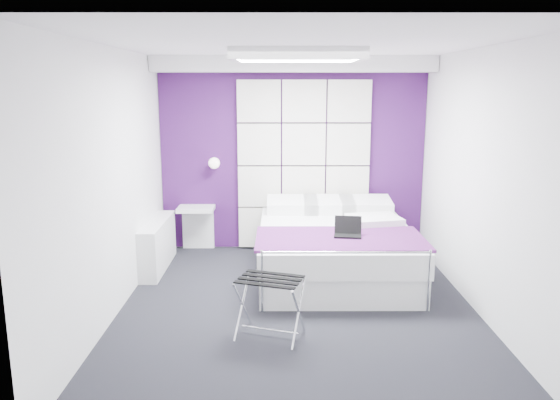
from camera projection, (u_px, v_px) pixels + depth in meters
name	position (u px, v px, depth m)	size (l,w,h in m)	color
floor	(297.00, 309.00, 5.55)	(4.40, 4.40, 0.00)	black
ceiling	(299.00, 44.00, 5.02)	(4.40, 4.40, 0.00)	white
wall_back	(292.00, 155.00, 7.44)	(3.60, 3.60, 0.00)	white
wall_left	(113.00, 184.00, 5.28)	(4.40, 4.40, 0.00)	white
wall_right	(484.00, 183.00, 5.29)	(4.40, 4.40, 0.00)	white
accent_wall	(292.00, 156.00, 7.43)	(3.58, 0.02, 2.58)	#3A114B
soffit	(293.00, 64.00, 6.95)	(3.58, 0.50, 0.20)	white
headboard	(304.00, 165.00, 7.40)	(1.80, 0.08, 2.30)	silver
skylight	(297.00, 54.00, 5.61)	(1.36, 0.86, 0.12)	white
wall_lamp	(214.00, 163.00, 7.31)	(0.15, 0.15, 0.15)	white
radiator	(158.00, 245.00, 6.75)	(0.22, 1.20, 0.60)	white
bed	(334.00, 248.00, 6.50)	(1.82, 2.20, 0.77)	white
nightstand	(196.00, 209.00, 7.40)	(0.49, 0.38, 0.05)	white
luggage_rack	(270.00, 307.00, 4.90)	(0.56, 0.41, 0.55)	silver
laptop	(347.00, 231.00, 5.96)	(0.29, 0.21, 0.21)	black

